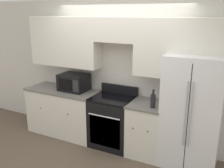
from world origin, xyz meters
name	(u,v)px	position (x,y,z in m)	size (l,w,h in m)	color
ground_plane	(104,152)	(0.00, 0.00, 0.00)	(12.00, 12.00, 0.00)	brown
wall_back	(119,60)	(0.00, 0.57, 1.54)	(8.00, 0.39, 2.60)	beige
lower_cabinets_left	(64,111)	(-1.08, 0.31, 0.46)	(1.46, 0.64, 0.92)	silver
lower_cabinets_right	(146,129)	(0.66, 0.31, 0.46)	(0.58, 0.64, 0.92)	silver
oven_range	(113,121)	(0.01, 0.31, 0.46)	(0.74, 0.65, 1.08)	black
refrigerator	(192,111)	(1.37, 0.37, 0.89)	(0.86, 0.78, 1.78)	white
microwave	(74,82)	(-0.85, 0.37, 1.08)	(0.53, 0.42, 0.32)	black
bottle	(153,101)	(0.79, 0.17, 1.03)	(0.08, 0.08, 0.30)	black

